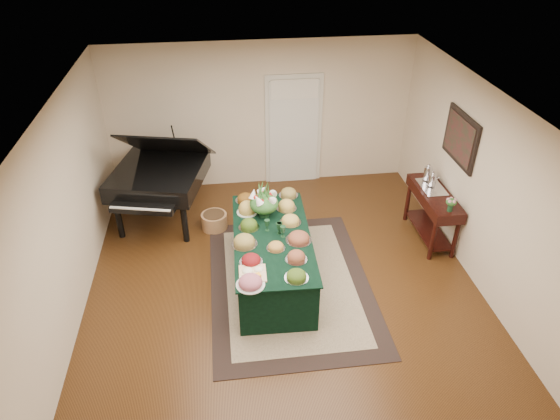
{
  "coord_description": "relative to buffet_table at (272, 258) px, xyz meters",
  "views": [
    {
      "loc": [
        -0.75,
        -5.47,
        4.81
      ],
      "look_at": [
        0.0,
        0.3,
        1.05
      ],
      "focal_mm": 32.0,
      "sensor_mm": 36.0,
      "label": 1
    }
  ],
  "objects": [
    {
      "name": "mahogany_sideboard",
      "position": [
        2.63,
        0.71,
        0.26
      ],
      "size": [
        0.45,
        1.3,
        0.85
      ],
      "color": "black",
      "rests_on": "ground"
    },
    {
      "name": "green_goblets",
      "position": [
        0.08,
        0.05,
        0.47
      ],
      "size": [
        0.27,
        0.26,
        0.18
      ],
      "color": "#16371E",
      "rests_on": "buffet_table"
    },
    {
      "name": "grand_piano",
      "position": [
        -1.65,
        1.8,
        0.47
      ],
      "size": [
        1.8,
        1.92,
        1.72
      ],
      "color": "black",
      "rests_on": "ground"
    },
    {
      "name": "buffet_table",
      "position": [
        0.0,
        0.0,
        0.0
      ],
      "size": [
        1.14,
        2.28,
        0.77
      ],
      "color": "black",
      "rests_on": "ground"
    },
    {
      "name": "wall_painting",
      "position": [
        2.85,
        0.71,
        1.36
      ],
      "size": [
        0.05,
        0.95,
        0.75
      ],
      "color": "black",
      "rests_on": "ground"
    },
    {
      "name": "pink_bouquet",
      "position": [
        2.63,
        0.18,
        0.6
      ],
      "size": [
        0.17,
        0.17,
        0.22
      ],
      "color": "#16371E",
      "rests_on": "mahogany_sideboard"
    },
    {
      "name": "wicker_basket",
      "position": [
        -0.81,
        1.42,
        -0.26
      ],
      "size": [
        0.43,
        0.43,
        0.27
      ],
      "primitive_type": "cylinder",
      "color": "#97663D",
      "rests_on": "ground"
    },
    {
      "name": "tea_service",
      "position": [
        2.63,
        0.97,
        0.57
      ],
      "size": [
        0.34,
        0.58,
        0.3
      ],
      "color": "silver",
      "rests_on": "mahogany_sideboard"
    },
    {
      "name": "kitchen_doorway",
      "position": [
        0.74,
        2.88,
        0.63
      ],
      "size": [
        1.05,
        0.07,
        2.1
      ],
      "color": "beige",
      "rests_on": "ground"
    },
    {
      "name": "cutting_board",
      "position": [
        -0.33,
        -0.76,
        0.42
      ],
      "size": [
        0.35,
        0.35,
        0.1
      ],
      "color": "tan",
      "rests_on": "buffet_table"
    },
    {
      "name": "food_platters",
      "position": [
        -0.04,
        0.09,
        0.43
      ],
      "size": [
        1.1,
        2.34,
        0.15
      ],
      "color": "silver",
      "rests_on": "buffet_table"
    },
    {
      "name": "area_rug",
      "position": [
        0.24,
        -0.13,
        -0.38
      ],
      "size": [
        2.27,
        3.18,
        0.01
      ],
      "color": "black",
      "rests_on": "ground"
    },
    {
      "name": "floral_centerpiece",
      "position": [
        -0.05,
        0.53,
        0.64
      ],
      "size": [
        0.44,
        0.44,
        0.44
      ],
      "color": "#16371E",
      "rests_on": "buffet_table"
    },
    {
      "name": "ground",
      "position": [
        0.14,
        -0.09,
        -0.39
      ],
      "size": [
        6.0,
        6.0,
        0.0
      ],
      "primitive_type": "plane",
      "color": "black",
      "rests_on": "ground"
    }
  ]
}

